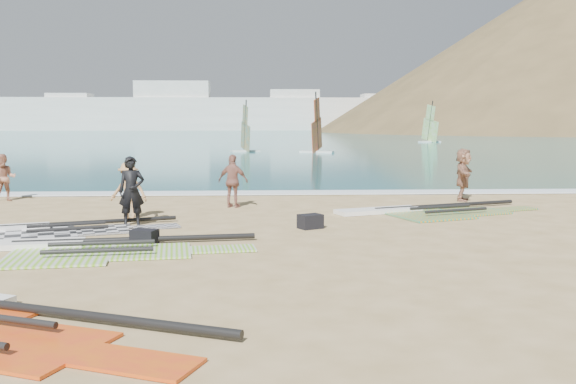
{
  "coord_description": "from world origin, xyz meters",
  "views": [
    {
      "loc": [
        0.67,
        -10.48,
        2.63
      ],
      "look_at": [
        1.37,
        4.0,
        1.0
      ],
      "focal_mm": 40.0,
      "sensor_mm": 36.0,
      "label": 1
    }
  ],
  "objects_px": {
    "rig_grey": "(47,230)",
    "rig_orange": "(424,211)",
    "beachgoer_left": "(4,178)",
    "beachgoer_back": "(233,181)",
    "gear_bag_far": "(144,237)",
    "beachgoer_right": "(463,175)",
    "gear_bag_near": "(310,221)",
    "beachgoer_mid": "(129,191)",
    "rig_green": "(77,248)",
    "person_wetsuit": "(132,191)"
  },
  "relations": [
    {
      "from": "rig_grey",
      "to": "rig_orange",
      "type": "relative_size",
      "value": 0.89
    },
    {
      "from": "beachgoer_left",
      "to": "beachgoer_back",
      "type": "distance_m",
      "value": 7.71
    },
    {
      "from": "gear_bag_far",
      "to": "beachgoer_right",
      "type": "bearing_deg",
      "value": 37.25
    },
    {
      "from": "beachgoer_left",
      "to": "gear_bag_near",
      "type": "bearing_deg",
      "value": -39.1
    },
    {
      "from": "rig_grey",
      "to": "beachgoer_left",
      "type": "bearing_deg",
      "value": 100.02
    },
    {
      "from": "rig_orange",
      "to": "beachgoer_mid",
      "type": "distance_m",
      "value": 8.22
    },
    {
      "from": "beachgoer_left",
      "to": "beachgoer_right",
      "type": "distance_m",
      "value": 14.93
    },
    {
      "from": "rig_green",
      "to": "beachgoer_left",
      "type": "bearing_deg",
      "value": 111.87
    },
    {
      "from": "beachgoer_mid",
      "to": "beachgoer_back",
      "type": "distance_m",
      "value": 3.44
    },
    {
      "from": "gear_bag_far",
      "to": "beachgoer_mid",
      "type": "xyz_separation_m",
      "value": [
        -1.01,
        3.53,
        0.6
      ]
    },
    {
      "from": "rig_orange",
      "to": "beachgoer_back",
      "type": "height_order",
      "value": "beachgoer_back"
    },
    {
      "from": "gear_bag_near",
      "to": "beachgoer_back",
      "type": "xyz_separation_m",
      "value": [
        -2.01,
        3.87,
        0.63
      ]
    },
    {
      "from": "rig_orange",
      "to": "gear_bag_far",
      "type": "height_order",
      "value": "gear_bag_far"
    },
    {
      "from": "person_wetsuit",
      "to": "beachgoer_left",
      "type": "bearing_deg",
      "value": 125.89
    },
    {
      "from": "beachgoer_left",
      "to": "person_wetsuit",
      "type": "bearing_deg",
      "value": -53.13
    },
    {
      "from": "rig_green",
      "to": "rig_grey",
      "type": "bearing_deg",
      "value": 113.01
    },
    {
      "from": "gear_bag_far",
      "to": "beachgoer_back",
      "type": "bearing_deg",
      "value": 73.53
    },
    {
      "from": "beachgoer_right",
      "to": "beachgoer_back",
      "type": "bearing_deg",
      "value": 119.93
    },
    {
      "from": "gear_bag_near",
      "to": "person_wetsuit",
      "type": "height_order",
      "value": "person_wetsuit"
    },
    {
      "from": "beachgoer_mid",
      "to": "beachgoer_back",
      "type": "bearing_deg",
      "value": 48.27
    },
    {
      "from": "rig_grey",
      "to": "person_wetsuit",
      "type": "relative_size",
      "value": 3.11
    },
    {
      "from": "beachgoer_back",
      "to": "rig_grey",
      "type": "bearing_deg",
      "value": 64.02
    },
    {
      "from": "person_wetsuit",
      "to": "rig_orange",
      "type": "bearing_deg",
      "value": 3.99
    },
    {
      "from": "rig_green",
      "to": "beachgoer_back",
      "type": "distance_m",
      "value": 7.01
    },
    {
      "from": "rig_green",
      "to": "gear_bag_near",
      "type": "distance_m",
      "value": 5.51
    },
    {
      "from": "rig_green",
      "to": "gear_bag_near",
      "type": "relative_size",
      "value": 11.56
    },
    {
      "from": "beachgoer_right",
      "to": "beachgoer_left",
      "type": "bearing_deg",
      "value": 108.07
    },
    {
      "from": "beachgoer_mid",
      "to": "rig_orange",
      "type": "bearing_deg",
      "value": 14.59
    },
    {
      "from": "person_wetsuit",
      "to": "beachgoer_mid",
      "type": "xyz_separation_m",
      "value": [
        -0.29,
        1.1,
        -0.11
      ]
    },
    {
      "from": "beachgoer_back",
      "to": "beachgoer_mid",
      "type": "bearing_deg",
      "value": 59.09
    },
    {
      "from": "rig_grey",
      "to": "gear_bag_far",
      "type": "bearing_deg",
      "value": -51.16
    },
    {
      "from": "rig_green",
      "to": "rig_orange",
      "type": "height_order",
      "value": "rig_green"
    },
    {
      "from": "rig_grey",
      "to": "beachgoer_right",
      "type": "relative_size",
      "value": 3.15
    },
    {
      "from": "rig_orange",
      "to": "rig_grey",
      "type": "bearing_deg",
      "value": 175.43
    },
    {
      "from": "gear_bag_near",
      "to": "gear_bag_far",
      "type": "distance_m",
      "value": 4.11
    },
    {
      "from": "rig_green",
      "to": "beachgoer_left",
      "type": "relative_size",
      "value": 4.09
    },
    {
      "from": "gear_bag_far",
      "to": "beachgoer_left",
      "type": "xyz_separation_m",
      "value": [
        -5.8,
        7.53,
        0.61
      ]
    },
    {
      "from": "beachgoer_back",
      "to": "gear_bag_near",
      "type": "bearing_deg",
      "value": 137.88
    },
    {
      "from": "person_wetsuit",
      "to": "beachgoer_left",
      "type": "height_order",
      "value": "person_wetsuit"
    },
    {
      "from": "gear_bag_near",
      "to": "gear_bag_far",
      "type": "xyz_separation_m",
      "value": [
        -3.69,
        -1.81,
        -0.02
      ]
    },
    {
      "from": "rig_orange",
      "to": "beachgoer_left",
      "type": "relative_size",
      "value": 3.97
    },
    {
      "from": "person_wetsuit",
      "to": "beachgoer_right",
      "type": "bearing_deg",
      "value": 15.61
    },
    {
      "from": "beachgoer_mid",
      "to": "rig_green",
      "type": "bearing_deg",
      "value": -83.52
    },
    {
      "from": "person_wetsuit",
      "to": "beachgoer_mid",
      "type": "distance_m",
      "value": 1.14
    },
    {
      "from": "rig_green",
      "to": "beachgoer_left",
      "type": "xyz_separation_m",
      "value": [
        -4.57,
        8.18,
        0.72
      ]
    },
    {
      "from": "gear_bag_far",
      "to": "beachgoer_back",
      "type": "height_order",
      "value": "beachgoer_back"
    },
    {
      "from": "gear_bag_far",
      "to": "rig_orange",
      "type": "bearing_deg",
      "value": 30.68
    },
    {
      "from": "beachgoer_right",
      "to": "rig_grey",
      "type": "bearing_deg",
      "value": 134.76
    },
    {
      "from": "rig_grey",
      "to": "person_wetsuit",
      "type": "xyz_separation_m",
      "value": [
        1.85,
        0.8,
        0.82
      ]
    },
    {
      "from": "beachgoer_right",
      "to": "gear_bag_near",
      "type": "bearing_deg",
      "value": 153.74
    }
  ]
}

